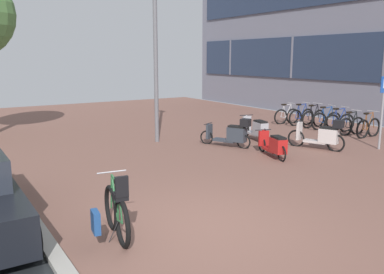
{
  "coord_description": "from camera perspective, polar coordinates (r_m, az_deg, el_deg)",
  "views": [
    {
      "loc": [
        -3.66,
        -5.4,
        2.84
      ],
      "look_at": [
        1.52,
        2.66,
        0.97
      ],
      "focal_mm": 37.97,
      "sensor_mm": 36.0,
      "label": 1
    }
  ],
  "objects": [
    {
      "name": "ground",
      "position": [
        7.95,
        10.02,
        -10.22
      ],
      "size": [
        21.0,
        40.0,
        0.13
      ],
      "color": "black"
    },
    {
      "name": "bicycle_foreground",
      "position": [
        6.68,
        -10.74,
        -10.46
      ],
      "size": [
        0.77,
        1.49,
        1.15
      ],
      "color": "black",
      "rests_on": "ground"
    },
    {
      "name": "bicycle_rack_00",
      "position": [
        16.01,
        23.52,
        1.19
      ],
      "size": [
        1.38,
        0.48,
        0.99
      ],
      "color": "black",
      "rests_on": "ground"
    },
    {
      "name": "bicycle_rack_01",
      "position": [
        16.3,
        21.5,
        1.47
      ],
      "size": [
        1.29,
        0.48,
        0.96
      ],
      "color": "black",
      "rests_on": "ground"
    },
    {
      "name": "bicycle_rack_02",
      "position": [
        16.76,
        19.97,
        1.89
      ],
      "size": [
        1.38,
        0.51,
        1.02
      ],
      "color": "black",
      "rests_on": "ground"
    },
    {
      "name": "bicycle_rack_03",
      "position": [
        17.18,
        18.35,
        2.19
      ],
      "size": [
        1.39,
        0.51,
        1.01
      ],
      "color": "black",
      "rests_on": "ground"
    },
    {
      "name": "bicycle_rack_04",
      "position": [
        17.57,
        16.7,
        2.49
      ],
      "size": [
        1.46,
        0.48,
        1.03
      ],
      "color": "black",
      "rests_on": "ground"
    },
    {
      "name": "bicycle_rack_05",
      "position": [
        17.97,
        15.12,
        2.74
      ],
      "size": [
        1.42,
        0.48,
        1.01
      ],
      "color": "black",
      "rests_on": "ground"
    },
    {
      "name": "bicycle_rack_06",
      "position": [
        18.25,
        13.16,
        2.89
      ],
      "size": [
        1.31,
        0.48,
        0.95
      ],
      "color": "black",
      "rests_on": "ground"
    },
    {
      "name": "scooter_near",
      "position": [
        11.94,
        11.49,
        -1.13
      ],
      "size": [
        0.76,
        1.68,
        0.72
      ],
      "color": "black",
      "rests_on": "ground"
    },
    {
      "name": "scooter_mid",
      "position": [
        13.32,
        17.85,
        0.22
      ],
      "size": [
        0.88,
        1.75,
        1.01
      ],
      "color": "black",
      "rests_on": "ground"
    },
    {
      "name": "scooter_far",
      "position": [
        13.12,
        5.66,
        0.46
      ],
      "size": [
        1.02,
        1.66,
        0.98
      ],
      "color": "black",
      "rests_on": "ground"
    },
    {
      "name": "scooter_extra",
      "position": [
        14.24,
        9.08,
        1.09
      ],
      "size": [
        0.7,
        1.85,
        0.83
      ],
      "color": "black",
      "rests_on": "ground"
    },
    {
      "name": "parking_sign",
      "position": [
        13.92,
        25.23,
        4.18
      ],
      "size": [
        0.4,
        0.07,
        2.28
      ],
      "color": "gray",
      "rests_on": "ground"
    },
    {
      "name": "lamp_post",
      "position": [
        13.76,
        -5.18,
        14.24
      ],
      "size": [
        0.2,
        0.52,
        6.57
      ],
      "color": "slate",
      "rests_on": "ground"
    }
  ]
}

